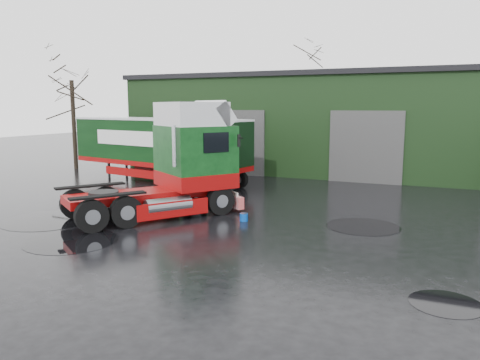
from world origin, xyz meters
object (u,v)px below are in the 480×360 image
Objects in this scene: trailer_left at (158,150)px; wash_bucket at (244,217)px; tree_left at (73,106)px; warehouse at (381,123)px; hero_tractor at (148,160)px; tree_back_a at (306,101)px.

wash_bucket is (8.04, -6.43, -1.67)m from trailer_left.
wash_bucket is 19.01m from tree_left.
wash_bucket is 0.04× the size of tree_left.
trailer_left is 1.37× the size of tree_left.
trailer_left is (-10.72, -10.41, -1.35)m from warehouse.
warehouse reaches higher than hero_tractor.
trailer_left is at bearing 155.38° from hero_tractor.
tree_back_a is (2.72, 20.41, 2.94)m from trailer_left.
trailer_left is 1.23× the size of tree_back_a.
trailer_left is at bearing -16.22° from tree_left.
tree_back_a reaches higher than tree_left.
tree_left is 0.89× the size of tree_back_a.
tree_left reaches higher than wash_bucket.
wash_bucket is at bearing -99.02° from warehouse.
warehouse reaches higher than wash_bucket.
tree_back_a is at bearing 3.88° from trailer_left.
wash_bucket is (-2.67, -16.84, -3.01)m from warehouse.
tree_left is at bearing -157.17° from warehouse.
hero_tractor is at bearing -86.49° from tree_back_a.
warehouse is 4.52× the size of hero_tractor.
wash_bucket is at bearing -78.77° from tree_back_a.
warehouse is at bearing -51.34° from tree_back_a.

